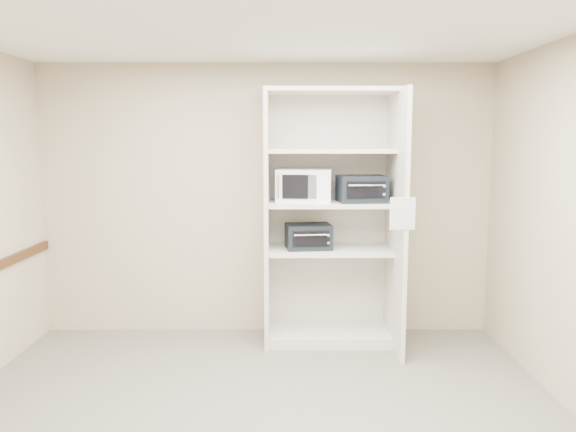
{
  "coord_description": "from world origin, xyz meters",
  "views": [
    {
      "loc": [
        0.2,
        -3.6,
        1.94
      ],
      "look_at": [
        0.22,
        1.26,
        1.29
      ],
      "focal_mm": 35.0,
      "sensor_mm": 36.0,
      "label": 1
    }
  ],
  "objects_px": {
    "microwave": "(305,185)",
    "toaster_oven_upper": "(362,189)",
    "toaster_oven_lower": "(308,236)",
    "shelving_unit": "(335,226)"
  },
  "relations": [
    {
      "from": "microwave",
      "to": "toaster_oven_upper",
      "type": "xyz_separation_m",
      "value": [
        0.53,
        -0.08,
        -0.03
      ]
    },
    {
      "from": "microwave",
      "to": "toaster_oven_upper",
      "type": "height_order",
      "value": "microwave"
    },
    {
      "from": "microwave",
      "to": "toaster_oven_lower",
      "type": "distance_m",
      "value": 0.49
    },
    {
      "from": "microwave",
      "to": "shelving_unit",
      "type": "bearing_deg",
      "value": 1.3
    },
    {
      "from": "toaster_oven_upper",
      "to": "toaster_oven_lower",
      "type": "relative_size",
      "value": 1.04
    },
    {
      "from": "shelving_unit",
      "to": "toaster_oven_upper",
      "type": "bearing_deg",
      "value": -12.28
    },
    {
      "from": "shelving_unit",
      "to": "microwave",
      "type": "distance_m",
      "value": 0.49
    },
    {
      "from": "shelving_unit",
      "to": "toaster_oven_upper",
      "type": "distance_m",
      "value": 0.44
    },
    {
      "from": "shelving_unit",
      "to": "microwave",
      "type": "height_order",
      "value": "shelving_unit"
    },
    {
      "from": "microwave",
      "to": "toaster_oven_upper",
      "type": "bearing_deg",
      "value": -1.8
    }
  ]
}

